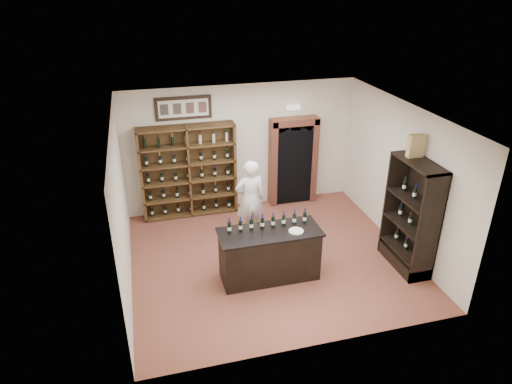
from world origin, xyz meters
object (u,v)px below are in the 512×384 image
at_px(tasting_counter, 269,255).
at_px(wine_crate, 416,146).
at_px(side_cabinet, 410,231).
at_px(wine_shelf, 188,171).
at_px(counter_bottle_0, 229,228).
at_px(shopkeeper, 250,200).

height_order(tasting_counter, wine_crate, wine_crate).
xyz_separation_m(tasting_counter, side_cabinet, (2.72, -0.30, 0.26)).
relative_size(wine_shelf, counter_bottle_0, 7.33).
bearing_deg(wine_shelf, wine_crate, -38.05).
bearing_deg(wine_crate, tasting_counter, 179.21).
relative_size(counter_bottle_0, shopkeeper, 0.17).
xyz_separation_m(wine_shelf, wine_crate, (3.82, -2.99, 1.31)).
bearing_deg(wine_shelf, counter_bottle_0, -82.26).
xyz_separation_m(counter_bottle_0, side_cabinet, (3.44, -0.44, -0.35)).
distance_m(wine_shelf, side_cabinet, 5.02).
bearing_deg(tasting_counter, wine_crate, -1.23).
distance_m(counter_bottle_0, side_cabinet, 3.49).
relative_size(tasting_counter, shopkeeper, 1.06).
height_order(wine_shelf, side_cabinet, same).
bearing_deg(side_cabinet, counter_bottle_0, 172.77).
xyz_separation_m(wine_shelf, shopkeeper, (1.12, -1.39, -0.21)).
relative_size(counter_bottle_0, side_cabinet, 0.14).
distance_m(shopkeeper, wine_crate, 3.49).
relative_size(counter_bottle_0, wine_crate, 0.70).
xyz_separation_m(shopkeeper, wine_crate, (2.70, -1.60, 1.52)).
bearing_deg(counter_bottle_0, shopkeeper, 62.22).
distance_m(wine_shelf, counter_bottle_0, 2.82).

